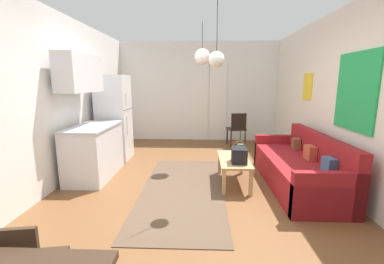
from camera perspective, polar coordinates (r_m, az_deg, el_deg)
ground_plane at (r=3.80m, az=0.57°, el=-14.66°), size 4.82×7.96×0.10m
wall_back at (r=7.16m, az=1.54°, el=8.79°), size 4.42×0.13×2.66m
wall_right at (r=4.01m, az=33.33°, el=5.44°), size 0.12×7.56×2.66m
wall_left at (r=4.11m, az=-31.26°, el=5.73°), size 0.12×7.56×2.66m
area_rug at (r=3.97m, az=-2.07°, el=-12.61°), size 1.20×2.80×0.01m
couch at (r=4.38m, az=22.94°, el=-7.52°), size 0.84×2.18×0.82m
coffee_table at (r=4.14m, az=9.23°, el=-6.55°), size 0.46×0.98×0.42m
bamboo_vase at (r=4.19m, az=10.60°, el=-4.04°), size 0.10×0.10×0.43m
handbag at (r=3.90m, az=10.37°, el=-5.03°), size 0.23×0.29×0.33m
refrigerator at (r=5.57m, az=-16.82°, el=3.00°), size 0.62×0.63×1.73m
kitchen_counter at (r=4.63m, az=-21.41°, el=-0.18°), size 0.63×1.24×2.03m
accent_chair at (r=6.55m, az=9.93°, el=1.01°), size 0.49×0.47×0.85m
pendant_lamp_near at (r=3.37m, az=5.45°, el=15.72°), size 0.20×0.20×0.89m
pendant_lamp_far at (r=4.92m, az=2.28°, el=16.29°), size 0.29×0.29×0.76m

